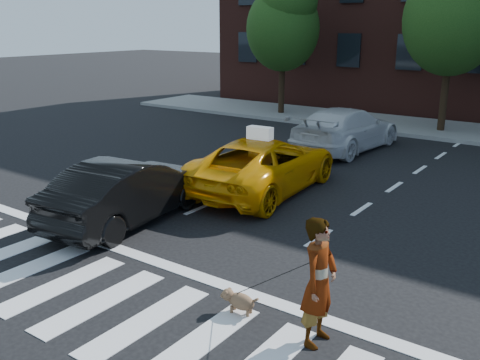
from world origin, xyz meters
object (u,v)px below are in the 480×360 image
at_px(tree_mid, 455,7).
at_px(tree_left, 284,19).
at_px(black_sedan, 129,190).
at_px(white_suv, 346,129).
at_px(dog, 238,300).
at_px(woman, 319,282).
at_px(taxi, 264,164).

bearing_deg(tree_mid, tree_left, 180.00).
bearing_deg(black_sedan, white_suv, -101.82).
relative_size(black_sedan, dog, 6.78).
distance_m(tree_left, white_suv, 8.27).
relative_size(tree_left, dog, 10.15).
bearing_deg(tree_mid, black_sedan, -101.42).
relative_size(tree_mid, white_suv, 1.38).
distance_m(woman, dog, 1.52).
relative_size(tree_mid, woman, 3.86).
bearing_deg(tree_mid, taxi, -99.09).
distance_m(taxi, white_suv, 5.63).
xyz_separation_m(tree_mid, dog, (1.44, -15.98, -4.64)).
relative_size(taxi, dog, 8.00).
bearing_deg(black_sedan, tree_left, -77.97).
bearing_deg(taxi, tree_left, -65.05).
bearing_deg(white_suv, dog, 109.73).
distance_m(taxi, woman, 7.06).
bearing_deg(dog, white_suv, 95.81).
bearing_deg(tree_left, white_suv, -41.18).
relative_size(woman, dog, 2.87).
bearing_deg(tree_left, taxi, -60.98).
height_order(tree_mid, dog, tree_mid).
distance_m(tree_left, taxi, 12.57).
xyz_separation_m(taxi, dog, (3.12, -5.48, -0.50)).
bearing_deg(taxi, woman, 125.12).
xyz_separation_m(tree_mid, woman, (2.78, -15.96, -3.93)).
xyz_separation_m(tree_left, taxi, (5.82, -10.49, -3.73)).
bearing_deg(woman, black_sedan, 70.95).
relative_size(tree_mid, taxi, 1.39).
bearing_deg(white_suv, black_sedan, 87.15).
height_order(tree_left, woman, tree_left).
height_order(taxi, white_suv, white_suv).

